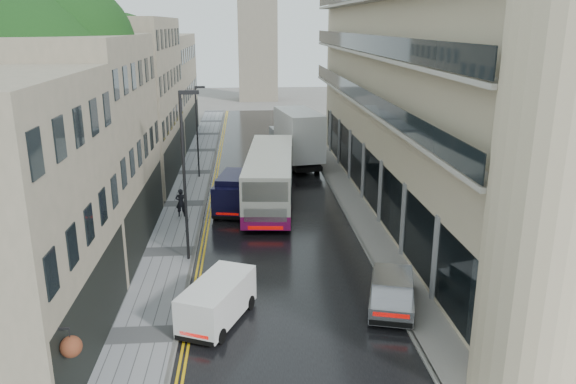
{
  "coord_description": "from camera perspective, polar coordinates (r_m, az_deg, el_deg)",
  "views": [
    {
      "loc": [
        -1.74,
        -8.68,
        11.65
      ],
      "look_at": [
        0.33,
        18.0,
        3.61
      ],
      "focal_mm": 35.0,
      "sensor_mm": 36.0,
      "label": 1
    }
  ],
  "objects": [
    {
      "name": "road",
      "position": [
        38.05,
        -1.6,
        -1.11
      ],
      "size": [
        9.0,
        85.0,
        0.02
      ],
      "primitive_type": "cube",
      "color": "black",
      "rests_on": "ground"
    },
    {
      "name": "left_sidewalk",
      "position": [
        38.21,
        -10.4,
        -1.23
      ],
      "size": [
        2.7,
        85.0,
        0.12
      ],
      "primitive_type": "cube",
      "color": "gray",
      "rests_on": "ground"
    },
    {
      "name": "right_sidewalk",
      "position": [
        38.66,
        6.42,
        -0.84
      ],
      "size": [
        1.8,
        85.0,
        0.12
      ],
      "primitive_type": "cube",
      "color": "slate",
      "rests_on": "ground"
    },
    {
      "name": "old_shop_row",
      "position": [
        39.84,
        -15.7,
        7.95
      ],
      "size": [
        4.5,
        56.0,
        12.0
      ],
      "primitive_type": null,
      "color": "gray",
      "rests_on": "ground"
    },
    {
      "name": "modern_block",
      "position": [
        37.0,
        14.78,
        8.95
      ],
      "size": [
        8.0,
        40.0,
        14.0
      ],
      "primitive_type": null,
      "color": "tan",
      "rests_on": "ground"
    },
    {
      "name": "tree_near",
      "position": [
        30.99,
        -24.86,
        6.44
      ],
      "size": [
        10.56,
        10.56,
        13.89
      ],
      "primitive_type": null,
      "color": "black",
      "rests_on": "ground"
    },
    {
      "name": "tree_far",
      "position": [
        43.31,
        -18.59,
        8.67
      ],
      "size": [
        9.24,
        9.24,
        12.46
      ],
      "primitive_type": null,
      "color": "black",
      "rests_on": "ground"
    },
    {
      "name": "cream_bus",
      "position": [
        34.33,
        -4.3,
        -0.11
      ],
      "size": [
        3.98,
        12.84,
        3.45
      ],
      "primitive_type": null,
      "rotation": [
        0.0,
        0.0,
        -0.09
      ],
      "color": "white",
      "rests_on": "road"
    },
    {
      "name": "white_lorry",
      "position": [
        45.43,
        -0.03,
        4.98
      ],
      "size": [
        4.24,
        9.44,
        4.78
      ],
      "primitive_type": null,
      "rotation": [
        0.0,
        0.0,
        0.17
      ],
      "color": "silver",
      "rests_on": "road"
    },
    {
      "name": "silver_hatchback",
      "position": [
        23.3,
        8.41,
        -11.28
      ],
      "size": [
        2.8,
        4.4,
        1.53
      ],
      "primitive_type": null,
      "rotation": [
        0.0,
        0.0,
        -0.27
      ],
      "color": "#AAA9AE",
      "rests_on": "road"
    },
    {
      "name": "white_van",
      "position": [
        22.44,
        -10.68,
        -12.13
      ],
      "size": [
        3.2,
        4.39,
        1.83
      ],
      "primitive_type": null,
      "rotation": [
        0.0,
        0.0,
        -0.41
      ],
      "color": "silver",
      "rests_on": "road"
    },
    {
      "name": "navy_van",
      "position": [
        35.03,
        -7.44,
        -0.63
      ],
      "size": [
        2.88,
        5.27,
        2.54
      ],
      "primitive_type": null,
      "rotation": [
        0.0,
        0.0,
        -0.19
      ],
      "color": "black",
      "rests_on": "road"
    },
    {
      "name": "pedestrian",
      "position": [
        35.43,
        -10.83,
        -1.07
      ],
      "size": [
        0.66,
        0.44,
        1.78
      ],
      "primitive_type": "imported",
      "rotation": [
        0.0,
        0.0,
        3.11
      ],
      "color": "black",
      "rests_on": "left_sidewalk"
    },
    {
      "name": "lamp_post_near",
      "position": [
        27.99,
        -10.49,
        1.35
      ],
      "size": [
        0.96,
        0.22,
        8.5
      ],
      "primitive_type": null,
      "rotation": [
        0.0,
        0.0,
        -0.0
      ],
      "color": "black",
      "rests_on": "left_sidewalk"
    },
    {
      "name": "lamp_post_far",
      "position": [
        43.96,
        -9.21,
        5.98
      ],
      "size": [
        0.79,
        0.19,
        7.01
      ],
      "primitive_type": null,
      "rotation": [
        0.0,
        0.0,
        -0.02
      ],
      "color": "black",
      "rests_on": "left_sidewalk"
    }
  ]
}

